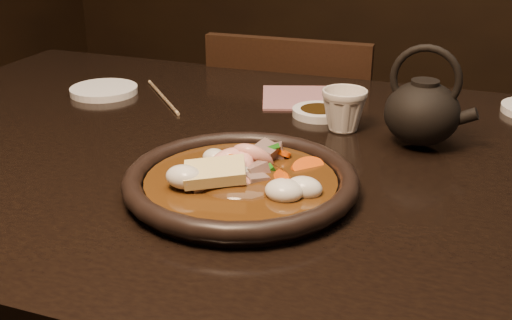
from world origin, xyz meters
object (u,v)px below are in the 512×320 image
(table, at_px, (310,206))
(teapot, at_px, (423,110))
(plate, at_px, (241,182))
(chair, at_px, (296,177))
(tea_cup, at_px, (344,109))

(table, bearing_deg, teapot, 38.36)
(plate, xyz_separation_m, teapot, (0.20, 0.25, 0.04))
(table, xyz_separation_m, plate, (-0.06, -0.14, 0.09))
(plate, bearing_deg, chair, 100.72)
(plate, xyz_separation_m, tea_cup, (0.07, 0.28, 0.02))
(table, relative_size, teapot, 10.30)
(teapot, bearing_deg, chair, 128.58)
(table, height_order, teapot, teapot)
(chair, xyz_separation_m, tea_cup, (0.20, -0.43, 0.34))
(chair, relative_size, plate, 2.66)
(chair, relative_size, teapot, 5.28)
(chair, relative_size, tea_cup, 10.96)
(table, bearing_deg, chair, 108.55)
(chair, xyz_separation_m, teapot, (0.33, -0.46, 0.36))
(chair, bearing_deg, plate, 98.40)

